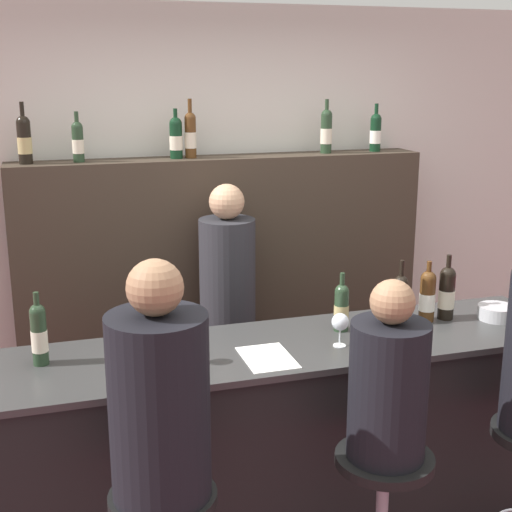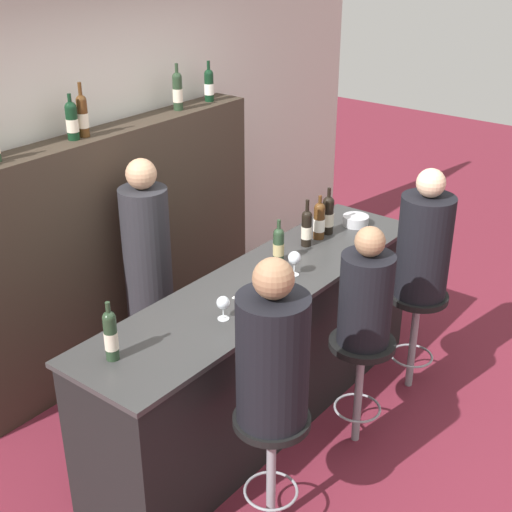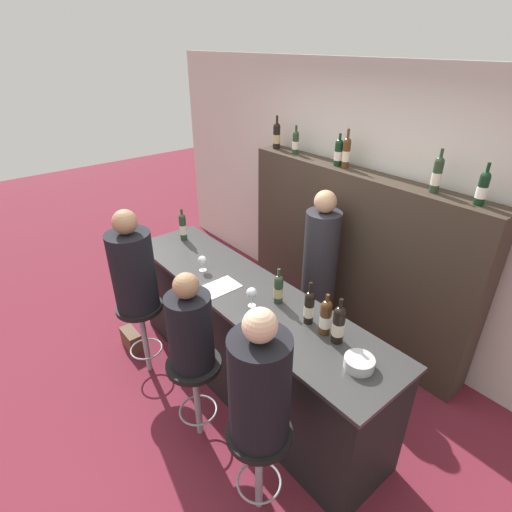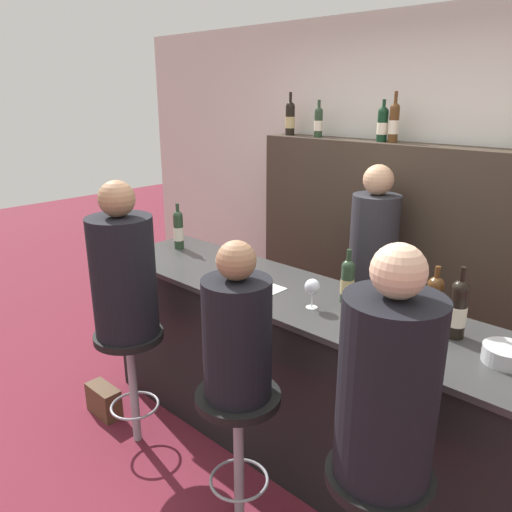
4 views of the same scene
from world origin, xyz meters
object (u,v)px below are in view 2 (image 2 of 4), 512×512
(wine_bottle_counter_1, at_px, (279,245))
(bar_stool_right, at_px, (416,314))
(wine_bottle_backbar_5, at_px, (209,85))
(wine_bottle_counter_4, at_px, (328,215))
(wine_bottle_counter_2, at_px, (307,228))
(bar_stool_left, at_px, (271,441))
(wine_glass_1, at_px, (294,258))
(wine_bottle_backbar_3, at_px, (83,115))
(wine_glass_0, at_px, (223,303))
(guest_seated_right, at_px, (424,243))
(wine_bottle_counter_3, at_px, (319,220))
(wine_bottle_backbar_2, at_px, (72,120))
(bartender, at_px, (149,279))
(metal_bowl, at_px, (356,220))
(wine_bottle_counter_0, at_px, (111,335))
(bar_stool_middle, at_px, (361,363))
(guest_seated_left, at_px, (273,353))
(guest_seated_middle, at_px, (366,295))
(wine_bottle_backbar_4, at_px, (178,91))

(wine_bottle_counter_1, distance_m, bar_stool_right, 1.08)
(wine_bottle_backbar_5, bearing_deg, wine_bottle_counter_4, -98.24)
(wine_bottle_counter_2, distance_m, bar_stool_left, 1.58)
(wine_bottle_counter_1, bearing_deg, bar_stool_right, -48.39)
(wine_bottle_counter_1, relative_size, wine_glass_1, 1.84)
(wine_bottle_backbar_3, height_order, wine_glass_0, wine_bottle_backbar_3)
(bar_stool_right, xyz_separation_m, guest_seated_right, (0.00, 0.00, 0.53))
(wine_bottle_counter_3, height_order, wine_bottle_backbar_2, wine_bottle_backbar_2)
(wine_glass_1, xyz_separation_m, bartender, (-0.25, 1.03, -0.37))
(metal_bowl, bearing_deg, wine_bottle_backbar_2, 136.39)
(wine_bottle_counter_1, height_order, wine_glass_0, wine_bottle_counter_1)
(wine_bottle_backbar_2, xyz_separation_m, guest_seated_right, (1.17, -1.91, -0.72))
(wine_bottle_counter_0, xyz_separation_m, bar_stool_left, (0.39, -0.70, -0.56))
(wine_bottle_backbar_3, distance_m, bar_stool_middle, 2.32)
(wine_bottle_backbar_2, bearing_deg, wine_bottle_backbar_5, 0.00)
(wine_bottle_counter_3, height_order, guest_seated_left, guest_seated_left)
(wine_bottle_counter_0, distance_m, metal_bowl, 2.20)
(metal_bowl, relative_size, guest_seated_middle, 0.25)
(wine_bottle_counter_3, height_order, bar_stool_middle, wine_bottle_counter_3)
(wine_bottle_backbar_2, relative_size, guest_seated_middle, 0.40)
(wine_bottle_backbar_3, bearing_deg, wine_bottle_backbar_4, 0.00)
(wine_bottle_counter_1, xyz_separation_m, bar_stool_left, (-0.99, -0.70, -0.54))
(metal_bowl, xyz_separation_m, guest_seated_left, (-1.81, -0.62, 0.08))
(wine_bottle_counter_1, bearing_deg, wine_glass_1, -115.23)
(guest_seated_right, bearing_deg, metal_bowl, 72.53)
(wine_bottle_backbar_5, distance_m, wine_glass_1, 1.78)
(wine_bottle_counter_4, bearing_deg, wine_glass_0, -172.10)
(wine_bottle_counter_1, height_order, bar_stool_middle, wine_bottle_counter_1)
(wine_bottle_counter_3, distance_m, wine_bottle_backbar_5, 1.43)
(guest_seated_middle, relative_size, guest_seated_right, 0.84)
(bar_stool_middle, relative_size, bartender, 0.46)
(wine_glass_1, distance_m, guest_seated_middle, 0.52)
(bar_stool_left, bearing_deg, wine_glass_0, 64.92)
(wine_bottle_counter_3, xyz_separation_m, bar_stool_right, (0.16, -0.70, -0.55))
(wine_bottle_backbar_5, xyz_separation_m, wine_glass_0, (-1.50, -1.40, -0.73))
(wine_bottle_backbar_4, xyz_separation_m, guest_seated_left, (-1.40, -1.91, -0.73))
(wine_bottle_counter_3, bearing_deg, wine_glass_1, -161.47)
(bar_stool_left, height_order, guest_seated_left, guest_seated_left)
(wine_bottle_backbar_3, bearing_deg, wine_bottle_backbar_2, -180.00)
(wine_glass_0, xyz_separation_m, guest_seated_right, (1.37, -0.51, 0.01))
(wine_bottle_counter_1, bearing_deg, wine_bottle_backbar_5, 58.39)
(wine_bottle_counter_1, height_order, wine_bottle_counter_3, wine_bottle_counter_3)
(wine_glass_1, bearing_deg, guest_seated_middle, -92.32)
(guest_seated_left, relative_size, guest_seated_right, 1.01)
(wine_bottle_counter_1, relative_size, metal_bowl, 1.56)
(wine_bottle_backbar_4, height_order, guest_seated_right, wine_bottle_backbar_4)
(wine_bottle_counter_2, bearing_deg, wine_bottle_backbar_2, 125.29)
(metal_bowl, bearing_deg, wine_bottle_counter_3, 166.89)
(wine_bottle_counter_4, height_order, guest_seated_middle, guest_seated_middle)
(wine_bottle_counter_1, bearing_deg, wine_glass_0, -166.30)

